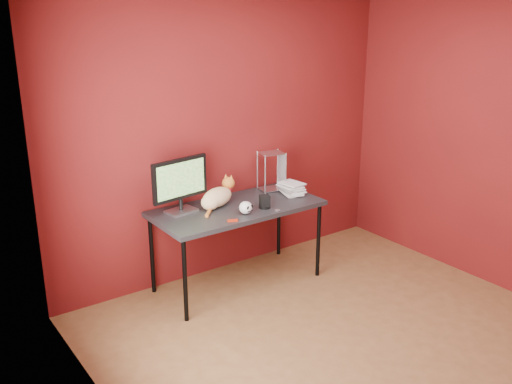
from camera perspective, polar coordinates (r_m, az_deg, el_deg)
room at (r=3.89m, az=11.16°, el=3.18°), size 3.52×3.52×2.61m
desk at (r=5.02m, az=-1.89°, el=-1.96°), size 1.50×0.70×0.75m
monitor at (r=4.82m, az=-7.60°, el=0.94°), size 0.54×0.21×0.47m
cat at (r=4.99m, az=-3.89°, el=-0.49°), size 0.45×0.36×0.25m
skull_mug at (r=4.80m, az=-1.03°, el=-1.57°), size 0.11×0.12×0.11m
speaker at (r=4.94m, az=0.87°, el=-1.02°), size 0.10×0.10×0.11m
book_stack at (r=5.16m, az=2.86°, el=5.71°), size 0.23×0.27×1.13m
wire_rack at (r=5.40m, az=1.56°, el=2.11°), size 0.24×0.21×0.37m
pocket_knife at (r=4.65m, az=-2.36°, el=-2.87°), size 0.09×0.05×0.02m
black_gadget at (r=4.95m, az=0.93°, el=-1.52°), size 0.05×0.04×0.02m
washer at (r=4.90m, az=2.16°, el=-1.82°), size 0.05×0.05×0.00m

